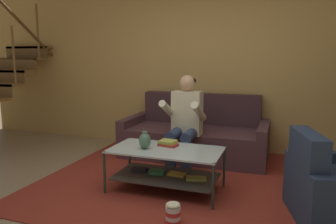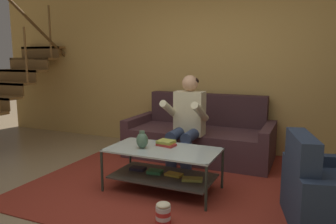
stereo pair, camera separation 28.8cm
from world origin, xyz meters
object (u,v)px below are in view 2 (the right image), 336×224
object	(u,v)px
coffee_table	(163,163)
book_stack	(166,143)
vase	(142,140)
popcorn_tub	(163,213)
person_seated_center	(187,119)
couch	(200,137)

from	to	relation	value
coffee_table	book_stack	world-z (taller)	book_stack
coffee_table	vase	world-z (taller)	vase
popcorn_tub	book_stack	bearing A→B (deg)	112.38
person_seated_center	coffee_table	world-z (taller)	person_seated_center
couch	popcorn_tub	world-z (taller)	couch
vase	book_stack	distance (m)	0.28
couch	coffee_table	distance (m)	1.34
person_seated_center	vase	size ratio (longest dim) A/B	6.36
couch	book_stack	distance (m)	1.23
person_seated_center	coffee_table	size ratio (longest dim) A/B	1.02
person_seated_center	popcorn_tub	world-z (taller)	person_seated_center
vase	popcorn_tub	bearing A→B (deg)	-48.76
book_stack	popcorn_tub	xyz separation A→B (m)	(0.32, -0.79, -0.40)
person_seated_center	popcorn_tub	xyz separation A→B (m)	(0.33, -1.45, -0.56)
book_stack	vase	bearing A→B (deg)	-135.21
coffee_table	popcorn_tub	size ratio (longest dim) A/B	6.16
book_stack	coffee_table	bearing A→B (deg)	-80.67
vase	popcorn_tub	xyz separation A→B (m)	(0.52, -0.59, -0.46)
couch	coffee_table	size ratio (longest dim) A/B	1.72
person_seated_center	book_stack	world-z (taller)	person_seated_center
person_seated_center	coffee_table	xyz separation A→B (m)	(0.02, -0.79, -0.35)
vase	popcorn_tub	world-z (taller)	vase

